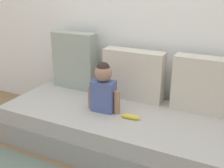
{
  "coord_description": "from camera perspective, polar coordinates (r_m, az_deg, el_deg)",
  "views": [
    {
      "loc": [
        0.9,
        -1.95,
        1.45
      ],
      "look_at": [
        -0.06,
        0.0,
        0.62
      ],
      "focal_mm": 43.23,
      "sensor_mm": 36.0,
      "label": 1
    }
  ],
  "objects": [
    {
      "name": "ground_plane",
      "position": [
        2.59,
        1.32,
        -13.04
      ],
      "size": [
        12.0,
        12.0,
        0.0
      ],
      "primitive_type": "plane",
      "color": "#93704C"
    },
    {
      "name": "back_wall",
      "position": [
        2.7,
        6.76,
        13.55
      ],
      "size": [
        5.35,
        0.1,
        2.22
      ],
      "primitive_type": "cube",
      "color": "white",
      "rests_on": "ground"
    },
    {
      "name": "couch",
      "position": [
        2.5,
        1.36,
        -9.61
      ],
      "size": [
        2.15,
        0.87,
        0.37
      ],
      "color": "#9C978F",
      "rests_on": "ground"
    },
    {
      "name": "throw_pillow_left",
      "position": [
        2.88,
        -7.82,
        4.92
      ],
      "size": [
        0.47,
        0.16,
        0.59
      ],
      "primitive_type": "cube",
      "color": "#99A393",
      "rests_on": "couch"
    },
    {
      "name": "throw_pillow_center",
      "position": [
        2.6,
        4.57,
        1.94
      ],
      "size": [
        0.59,
        0.16,
        0.48
      ],
      "primitive_type": "cube",
      "color": "beige",
      "rests_on": "couch"
    },
    {
      "name": "throw_pillow_right",
      "position": [
        2.45,
        19.17,
        -0.28
      ],
      "size": [
        0.56,
        0.16,
        0.49
      ],
      "primitive_type": "cube",
      "color": "beige",
      "rests_on": "couch"
    },
    {
      "name": "toddler",
      "position": [
        2.34,
        -1.82,
        -0.71
      ],
      "size": [
        0.32,
        0.15,
        0.45
      ],
      "color": "#4C5B93",
      "rests_on": "couch"
    },
    {
      "name": "banana",
      "position": [
        2.28,
        4.0,
        -6.92
      ],
      "size": [
        0.17,
        0.06,
        0.04
      ],
      "primitive_type": "ellipsoid",
      "rotation": [
        0.0,
        0.0,
        0.07
      ],
      "color": "yellow",
      "rests_on": "couch"
    }
  ]
}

